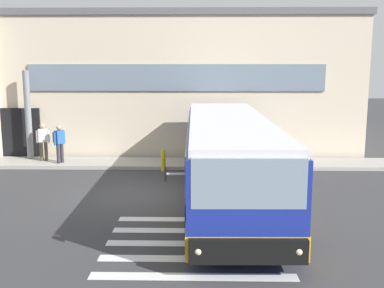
{
  "coord_description": "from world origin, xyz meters",
  "views": [
    {
      "loc": [
        2.16,
        -15.0,
        4.41
      ],
      "look_at": [
        1.82,
        1.63,
        1.5
      ],
      "focal_mm": 42.9,
      "sensor_mm": 36.0,
      "label": 1
    }
  ],
  "objects_px": {
    "entry_support_column": "(28,115)",
    "passenger_by_doorway": "(59,141)",
    "passenger_near_column": "(43,140)",
    "safety_bollard_yellow": "(163,161)",
    "bus_main_foreground": "(228,160)"
  },
  "relations": [
    {
      "from": "bus_main_foreground",
      "to": "safety_bollard_yellow",
      "type": "relative_size",
      "value": 12.89
    },
    {
      "from": "bus_main_foreground",
      "to": "passenger_by_doorway",
      "type": "relative_size",
      "value": 6.93
    },
    {
      "from": "entry_support_column",
      "to": "safety_bollard_yellow",
      "type": "height_order",
      "value": "entry_support_column"
    },
    {
      "from": "bus_main_foreground",
      "to": "passenger_near_column",
      "type": "xyz_separation_m",
      "value": [
        -7.88,
        5.29,
        -0.26
      ]
    },
    {
      "from": "entry_support_column",
      "to": "safety_bollard_yellow",
      "type": "xyz_separation_m",
      "value": [
        6.24,
        -1.8,
        -1.69
      ]
    },
    {
      "from": "passenger_by_doorway",
      "to": "safety_bollard_yellow",
      "type": "xyz_separation_m",
      "value": [
        4.6,
        -0.87,
        -0.66
      ]
    },
    {
      "from": "passenger_by_doorway",
      "to": "safety_bollard_yellow",
      "type": "relative_size",
      "value": 1.86
    },
    {
      "from": "entry_support_column",
      "to": "safety_bollard_yellow",
      "type": "bearing_deg",
      "value": -16.1
    },
    {
      "from": "entry_support_column",
      "to": "passenger_by_doorway",
      "type": "xyz_separation_m",
      "value": [
        1.64,
        -0.93,
        -1.02
      ]
    },
    {
      "from": "entry_support_column",
      "to": "bus_main_foreground",
      "type": "height_order",
      "value": "entry_support_column"
    },
    {
      "from": "passenger_near_column",
      "to": "passenger_by_doorway",
      "type": "relative_size",
      "value": 1.0
    },
    {
      "from": "safety_bollard_yellow",
      "to": "entry_support_column",
      "type": "bearing_deg",
      "value": 163.9
    },
    {
      "from": "entry_support_column",
      "to": "passenger_by_doorway",
      "type": "bearing_deg",
      "value": -29.57
    },
    {
      "from": "passenger_near_column",
      "to": "safety_bollard_yellow",
      "type": "bearing_deg",
      "value": -13.35
    },
    {
      "from": "bus_main_foreground",
      "to": "safety_bollard_yellow",
      "type": "distance_m",
      "value": 4.77
    }
  ]
}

